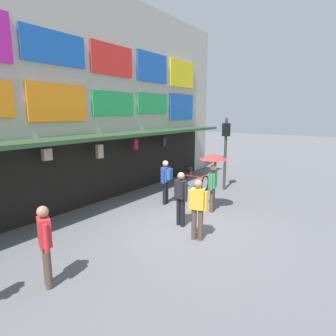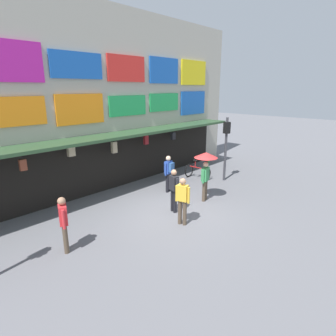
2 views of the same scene
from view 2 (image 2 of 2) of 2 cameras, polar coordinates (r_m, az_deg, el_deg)
ground_plane at (r=10.82m, az=1.06°, el=-9.10°), size 80.00×80.00×0.00m
shopfront at (r=13.31m, az=-14.05°, el=12.82°), size 18.00×2.60×8.00m
traffic_light_far at (r=14.30m, az=11.68°, el=5.78°), size 0.33×0.35×3.20m
bicycle_parked at (r=14.66m, az=6.04°, el=-0.75°), size 0.76×1.19×1.05m
pedestrian_in_black at (r=12.62m, az=0.15°, el=-0.62°), size 0.52×0.40×1.68m
pedestrian_in_purple at (r=9.64m, az=3.02°, el=-6.00°), size 0.42×0.51×1.68m
pedestrian_with_umbrella at (r=11.55m, az=7.66°, el=1.05°), size 0.96×0.96×2.08m
pedestrian_in_yellow at (r=10.59m, az=1.19°, el=-4.13°), size 0.30×0.52×1.68m
pedestrian_in_green at (r=8.59m, az=-20.37°, el=-10.13°), size 0.35×0.49×1.68m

